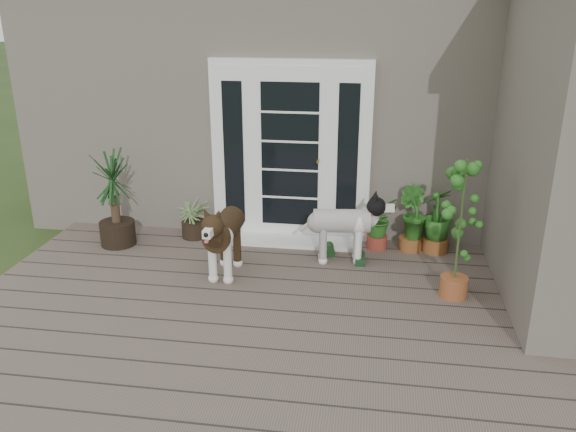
# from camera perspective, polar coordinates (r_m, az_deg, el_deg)

# --- Properties ---
(deck) EXTENTS (6.20, 4.60, 0.12)m
(deck) POSITION_cam_1_polar(r_m,az_deg,el_deg) (5.32, -1.13, -11.54)
(deck) COLOR #6B5B4C
(deck) RESTS_ON ground
(house_main) EXTENTS (7.40, 4.00, 3.10)m
(house_main) POSITION_cam_1_polar(r_m,az_deg,el_deg) (8.85, 3.52, 11.61)
(house_main) COLOR #665E54
(house_main) RESTS_ON ground
(door_unit) EXTENTS (1.90, 0.14, 2.15)m
(door_unit) POSITION_cam_1_polar(r_m,az_deg,el_deg) (6.94, 0.23, 6.28)
(door_unit) COLOR white
(door_unit) RESTS_ON deck
(door_step) EXTENTS (1.60, 0.40, 0.05)m
(door_step) POSITION_cam_1_polar(r_m,az_deg,el_deg) (7.08, -0.01, -2.39)
(door_step) COLOR white
(door_step) RESTS_ON deck
(brindle_dog) EXTENTS (0.41, 0.91, 0.75)m
(brindle_dog) POSITION_cam_1_polar(r_m,az_deg,el_deg) (6.17, -6.21, -2.46)
(brindle_dog) COLOR #372614
(brindle_dog) RESTS_ON deck
(white_dog) EXTENTS (0.88, 0.46, 0.70)m
(white_dog) POSITION_cam_1_polar(r_m,az_deg,el_deg) (6.48, 5.23, -1.56)
(white_dog) COLOR silver
(white_dog) RESTS_ON deck
(spider_plant) EXTENTS (0.64, 0.64, 0.55)m
(spider_plant) POSITION_cam_1_polar(r_m,az_deg,el_deg) (7.24, -9.23, -0.01)
(spider_plant) COLOR #82965C
(spider_plant) RESTS_ON deck
(yucca) EXTENTS (1.01, 1.01, 1.14)m
(yucca) POSITION_cam_1_polar(r_m,az_deg,el_deg) (7.13, -16.66, 1.59)
(yucca) COLOR #113417
(yucca) RESTS_ON deck
(herb_a) EXTENTS (0.53, 0.53, 0.51)m
(herb_a) POSITION_cam_1_polar(r_m,az_deg,el_deg) (6.92, 8.76, -1.15)
(herb_a) COLOR #1B5317
(herb_a) RESTS_ON deck
(herb_b) EXTENTS (0.52, 0.52, 0.55)m
(herb_b) POSITION_cam_1_polar(r_m,az_deg,el_deg) (6.93, 11.99, -1.10)
(herb_b) COLOR #1B5217
(herb_b) RESTS_ON deck
(herb_c) EXTENTS (0.56, 0.56, 0.62)m
(herb_c) POSITION_cam_1_polar(r_m,az_deg,el_deg) (6.95, 14.36, -0.96)
(herb_c) COLOR #244F16
(herb_c) RESTS_ON deck
(sapling) EXTENTS (0.54, 0.54, 1.45)m
(sapling) POSITION_cam_1_polar(r_m,az_deg,el_deg) (5.77, 16.48, -1.13)
(sapling) COLOR #1E4C15
(sapling) RESTS_ON deck
(clog_left) EXTENTS (0.19, 0.31, 0.09)m
(clog_left) POSITION_cam_1_polar(r_m,az_deg,el_deg) (6.79, 4.10, -3.29)
(clog_left) COLOR black
(clog_left) RESTS_ON deck
(clog_right) EXTENTS (0.16, 0.31, 0.09)m
(clog_right) POSITION_cam_1_polar(r_m,az_deg,el_deg) (6.59, 7.04, -4.11)
(clog_right) COLOR #14331A
(clog_right) RESTS_ON deck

